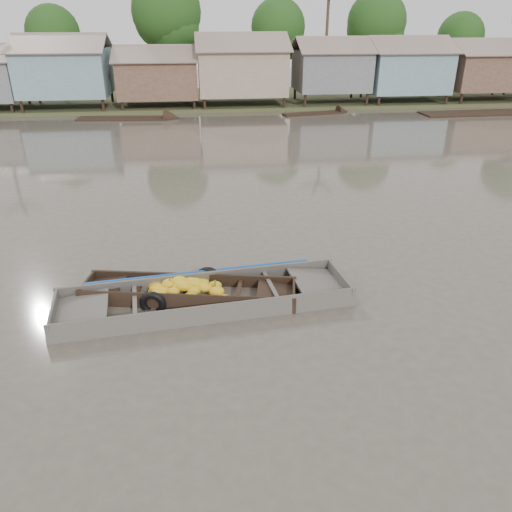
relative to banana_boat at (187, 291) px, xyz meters
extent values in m
plane|color=#4C443A|center=(1.62, -0.51, -0.15)|extent=(120.00, 120.00, 0.00)
cube|color=#384723|center=(1.62, 32.49, -0.15)|extent=(120.00, 12.00, 0.50)
cube|color=gray|center=(-8.88, 28.99, 2.55)|extent=(6.20, 5.20, 3.20)
cube|color=brown|center=(-8.88, 27.58, 4.60)|extent=(6.60, 3.02, 1.28)
cube|color=brown|center=(-8.88, 30.39, 4.60)|extent=(6.60, 3.02, 1.28)
cube|color=brown|center=(-2.18, 28.99, 2.05)|extent=(5.80, 4.60, 2.70)
cube|color=brown|center=(-2.18, 27.75, 3.85)|extent=(6.20, 2.67, 1.14)
cube|color=brown|center=(-2.18, 30.23, 3.85)|extent=(6.20, 2.67, 1.14)
cube|color=gray|center=(4.12, 28.99, 2.50)|extent=(6.50, 5.30, 3.30)
cube|color=brown|center=(4.12, 27.56, 4.60)|extent=(6.90, 3.08, 1.31)
cube|color=brown|center=(4.12, 30.42, 4.60)|extent=(6.90, 3.08, 1.31)
cube|color=slate|center=(11.12, 28.99, 2.45)|extent=(5.40, 4.70, 2.90)
cube|color=brown|center=(11.12, 27.72, 4.35)|extent=(5.80, 2.73, 1.17)
cube|color=brown|center=(11.12, 30.26, 4.35)|extent=(5.80, 2.73, 1.17)
cube|color=gray|center=(17.12, 28.99, 2.35)|extent=(6.00, 5.00, 3.10)
cube|color=brown|center=(17.12, 27.64, 4.35)|extent=(6.40, 2.90, 1.24)
cube|color=brown|center=(17.12, 30.34, 4.35)|extent=(6.40, 2.90, 1.24)
cube|color=brown|center=(23.62, 28.99, 2.30)|extent=(5.70, 4.90, 2.80)
cube|color=brown|center=(23.62, 27.67, 4.15)|extent=(6.10, 2.85, 1.21)
cube|color=brown|center=(23.62, 30.31, 4.15)|extent=(6.10, 2.85, 1.21)
cylinder|color=#473323|center=(-10.38, 33.49, 2.30)|extent=(0.28, 0.28, 4.90)
sphere|color=#193C13|center=(-10.38, 33.49, 5.10)|extent=(4.20, 4.20, 4.20)
cylinder|color=#473323|center=(-1.38, 32.49, 3.00)|extent=(0.28, 0.28, 6.30)
sphere|color=#193C13|center=(-1.38, 32.49, 6.60)|extent=(5.40, 5.40, 5.40)
cylinder|color=#473323|center=(7.62, 33.49, 2.48)|extent=(0.28, 0.28, 5.25)
sphere|color=#193C13|center=(7.62, 33.49, 5.48)|extent=(4.50, 4.50, 4.50)
cylinder|color=#473323|center=(15.62, 32.49, 2.65)|extent=(0.28, 0.28, 5.60)
sphere|color=#193C13|center=(15.62, 32.49, 5.85)|extent=(4.80, 4.80, 4.80)
cylinder|color=#473323|center=(23.62, 33.49, 2.13)|extent=(0.28, 0.28, 4.55)
sphere|color=#193C13|center=(23.62, 33.49, 4.73)|extent=(3.90, 3.90, 3.90)
cylinder|color=#473323|center=(11.62, 32.99, 3.85)|extent=(0.24, 0.24, 8.00)
cube|color=black|center=(0.07, -0.01, -0.23)|extent=(5.43, 2.00, 0.08)
cube|color=black|center=(0.18, 0.56, -0.02)|extent=(5.38, 1.17, 0.51)
cube|color=black|center=(-0.04, -0.58, -0.02)|extent=(5.38, 1.17, 0.51)
cube|color=black|center=(2.69, -0.51, -0.02)|extent=(0.28, 1.17, 0.48)
cube|color=black|center=(2.23, -0.43, 0.05)|extent=(1.10, 1.18, 0.19)
cube|color=black|center=(-2.55, 0.49, -0.02)|extent=(0.28, 1.17, 0.48)
cube|color=black|center=(-2.09, 0.40, 0.05)|extent=(1.10, 1.18, 0.19)
cube|color=black|center=(-1.18, 0.23, 0.09)|extent=(0.31, 1.13, 0.05)
cube|color=black|center=(1.32, -0.25, 0.09)|extent=(0.31, 1.13, 0.05)
ellipsoid|color=yellow|center=(0.76, -0.28, 0.11)|extent=(0.45, 0.35, 0.25)
ellipsoid|color=yellow|center=(0.11, 0.07, 0.25)|extent=(0.37, 0.29, 0.21)
ellipsoid|color=yellow|center=(0.21, -0.21, 0.14)|extent=(0.42, 0.33, 0.23)
ellipsoid|color=yellow|center=(0.73, 0.14, 0.05)|extent=(0.42, 0.33, 0.23)
ellipsoid|color=yellow|center=(0.40, -0.13, 0.19)|extent=(0.45, 0.35, 0.25)
ellipsoid|color=yellow|center=(0.04, 0.12, 0.18)|extent=(0.46, 0.36, 0.26)
ellipsoid|color=yellow|center=(-0.66, -0.16, 0.04)|extent=(0.48, 0.37, 0.26)
ellipsoid|color=yellow|center=(0.10, -0.34, 0.04)|extent=(0.39, 0.31, 0.22)
ellipsoid|color=yellow|center=(-0.05, -0.14, 0.24)|extent=(0.46, 0.36, 0.25)
ellipsoid|color=yellow|center=(-0.12, 0.15, 0.16)|extent=(0.43, 0.33, 0.24)
ellipsoid|color=yellow|center=(0.48, -0.25, 0.21)|extent=(0.38, 0.30, 0.21)
ellipsoid|color=yellow|center=(0.12, -0.12, 0.19)|extent=(0.43, 0.34, 0.24)
ellipsoid|color=yellow|center=(-0.15, 0.32, 0.16)|extent=(0.38, 0.30, 0.21)
ellipsoid|color=yellow|center=(0.37, 0.27, 0.08)|extent=(0.42, 0.33, 0.23)
ellipsoid|color=yellow|center=(-0.17, 0.08, 0.27)|extent=(0.46, 0.36, 0.25)
ellipsoid|color=yellow|center=(0.21, -0.07, 0.27)|extent=(0.50, 0.39, 0.27)
ellipsoid|color=yellow|center=(0.91, -0.51, 0.02)|extent=(0.40, 0.31, 0.22)
ellipsoid|color=yellow|center=(-0.73, 0.10, 0.08)|extent=(0.49, 0.38, 0.27)
ellipsoid|color=yellow|center=(-0.05, 0.20, 0.15)|extent=(0.43, 0.34, 0.24)
ellipsoid|color=yellow|center=(-0.82, -0.16, -0.02)|extent=(0.39, 0.30, 0.21)
ellipsoid|color=yellow|center=(-0.31, -0.20, 0.14)|extent=(0.37, 0.29, 0.21)
ellipsoid|color=yellow|center=(-0.41, 0.14, 0.18)|extent=(0.49, 0.38, 0.27)
ellipsoid|color=yellow|center=(-0.82, 0.11, 0.00)|extent=(0.38, 0.29, 0.21)
ellipsoid|color=yellow|center=(-0.15, -0.05, 0.19)|extent=(0.45, 0.35, 0.25)
ellipsoid|color=yellow|center=(-0.03, 0.25, 0.12)|extent=(0.39, 0.31, 0.22)
ellipsoid|color=yellow|center=(0.42, 0.29, 0.07)|extent=(0.40, 0.31, 0.22)
ellipsoid|color=yellow|center=(-0.67, -0.06, 0.07)|extent=(0.48, 0.38, 0.27)
ellipsoid|color=yellow|center=(-0.58, -0.09, 0.08)|extent=(0.43, 0.34, 0.24)
ellipsoid|color=yellow|center=(-0.78, 0.28, 0.06)|extent=(0.44, 0.35, 0.25)
cylinder|color=#3F6626|center=(-0.41, 0.08, 0.27)|extent=(0.04, 0.04, 0.17)
cylinder|color=#3F6626|center=(0.26, -0.05, 0.27)|extent=(0.04, 0.04, 0.17)
cylinder|color=#3F6626|center=(0.73, -0.14, 0.27)|extent=(0.04, 0.04, 0.17)
torus|color=black|center=(0.57, 0.56, 0.00)|extent=(0.77, 0.31, 0.75)
torus|color=black|center=(-0.81, -0.51, 0.00)|extent=(0.68, 0.30, 0.66)
cube|color=#49423D|center=(0.47, -0.42, -0.23)|extent=(7.25, 2.31, 0.08)
cube|color=#49423D|center=(0.37, 0.44, 0.02)|extent=(7.25, 0.96, 0.58)
cube|color=#49423D|center=(0.56, -1.29, 0.02)|extent=(7.25, 0.96, 0.58)
cube|color=#49423D|center=(4.00, -0.03, 0.02)|extent=(0.26, 1.77, 0.55)
cube|color=#49423D|center=(3.39, -0.10, 0.09)|extent=(1.40, 1.66, 0.23)
cube|color=#49423D|center=(-3.07, -0.81, 0.02)|extent=(0.26, 1.77, 0.55)
cube|color=#49423D|center=(-2.46, -0.75, 0.09)|extent=(1.40, 1.66, 0.23)
cube|color=#49423D|center=(-1.23, -0.61, 0.14)|extent=(0.29, 1.71, 0.05)
cube|color=#49423D|center=(2.16, -0.23, 0.14)|extent=(0.29, 1.71, 0.05)
cube|color=#665E54|center=(0.47, -0.42, -0.18)|extent=(5.54, 1.98, 0.02)
cube|color=#0E4090|center=(0.36, 0.50, 0.25)|extent=(5.86, 0.73, 0.14)
torus|color=olive|center=(3.09, -0.42, -0.16)|extent=(0.41, 0.41, 0.06)
torus|color=olive|center=(3.09, -0.42, -0.12)|extent=(0.33, 0.33, 0.06)
cube|color=black|center=(21.62, 23.87, -0.20)|extent=(9.84, 2.45, 0.35)
cube|color=black|center=(8.93, 25.07, -0.20)|extent=(4.53, 1.83, 0.35)
cube|color=black|center=(-4.52, 24.72, -0.20)|extent=(6.28, 1.85, 0.35)
camera|label=1|loc=(0.46, -11.20, 6.38)|focal=35.00mm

